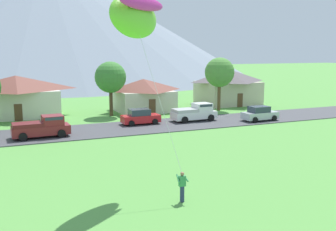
% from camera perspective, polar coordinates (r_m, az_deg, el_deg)
% --- Properties ---
extents(road_strip, '(160.00, 7.47, 0.08)m').
position_cam_1_polar(road_strip, '(40.05, -12.03, -2.30)').
color(road_strip, '#424247').
rests_on(road_strip, ground).
extents(mountain_central_ridge, '(82.18, 82.18, 23.00)m').
position_cam_1_polar(mountain_central_ridge, '(149.30, -5.12, 10.78)').
color(mountain_central_ridge, gray).
rests_on(mountain_central_ridge, ground).
extents(mountain_east_ridge, '(130.94, 130.94, 37.57)m').
position_cam_1_polar(mountain_east_ridge, '(134.69, -17.54, 13.63)').
color(mountain_east_ridge, gray).
rests_on(mountain_east_ridge, ground).
extents(house_left_center, '(7.78, 7.34, 4.37)m').
position_cam_1_polar(house_left_center, '(52.56, -3.65, 3.12)').
color(house_left_center, beige).
rests_on(house_left_center, ground).
extents(house_right_center, '(10.59, 7.38, 5.10)m').
position_cam_1_polar(house_right_center, '(51.44, -21.44, 2.77)').
color(house_right_center, beige).
rests_on(house_right_center, ground).
extents(house_rightmost, '(9.10, 7.36, 5.36)m').
position_cam_1_polar(house_rightmost, '(59.90, 8.83, 4.31)').
color(house_rightmost, beige).
rests_on(house_rightmost, ground).
extents(tree_left_of_center, '(4.01, 4.01, 7.23)m').
position_cam_1_polar(tree_left_of_center, '(53.19, 7.61, 6.29)').
color(tree_left_of_center, brown).
rests_on(tree_left_of_center, ground).
extents(tree_right_of_center, '(3.90, 3.90, 6.82)m').
position_cam_1_polar(tree_right_of_center, '(48.69, -8.49, 5.57)').
color(tree_right_of_center, '#4C3823').
rests_on(tree_right_of_center, ground).
extents(parked_car_silver_mid_west, '(4.25, 2.17, 1.68)m').
position_cam_1_polar(parked_car_silver_mid_west, '(46.15, 13.37, 0.25)').
color(parked_car_silver_mid_west, '#B7BCC1').
rests_on(parked_car_silver_mid_west, road_strip).
extents(parked_car_red_east_end, '(4.20, 2.08, 1.68)m').
position_cam_1_polar(parked_car_red_east_end, '(42.83, -4.10, -0.22)').
color(parked_car_red_east_end, red).
rests_on(parked_car_red_east_end, road_strip).
extents(pickup_truck_white_west_side, '(5.25, 2.44, 1.99)m').
position_cam_1_polar(pickup_truck_white_west_side, '(44.92, 3.99, 0.48)').
color(pickup_truck_white_west_side, white).
rests_on(pickup_truck_white_west_side, road_strip).
extents(pickup_truck_maroon_east_side, '(5.28, 2.51, 1.99)m').
position_cam_1_polar(pickup_truck_maroon_east_side, '(38.12, -18.04, -1.59)').
color(pickup_truck_maroon_east_side, maroon).
rests_on(pickup_truck_maroon_east_side, road_strip).
extents(kite_flyer_with_kite, '(4.44, 5.97, 11.37)m').
position_cam_1_polar(kite_flyer_with_kite, '(23.02, -4.85, 14.29)').
color(kite_flyer_with_kite, navy).
rests_on(kite_flyer_with_kite, ground).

